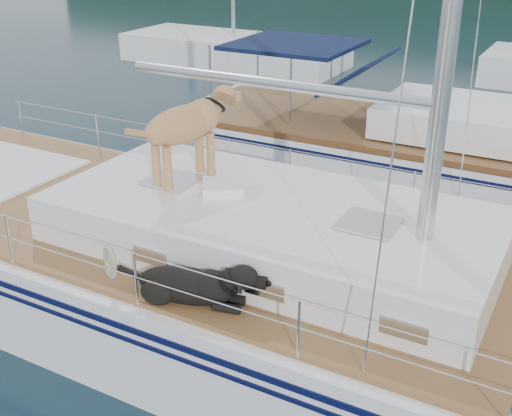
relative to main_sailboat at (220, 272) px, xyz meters
The scene contains 4 objects.
ground 0.69m from the main_sailboat, behind, with size 120.00×120.00×0.00m, color black.
main_sailboat is the anchor object (origin of this frame).
neighbor_sailboat 6.01m from the main_sailboat, 75.18° to the left, with size 11.00×3.50×13.30m.
bg_boat_west 16.17m from the main_sailboat, 120.01° to the left, with size 8.00×3.00×11.65m.
Camera 1 is at (3.92, -6.02, 4.83)m, focal length 45.00 mm.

